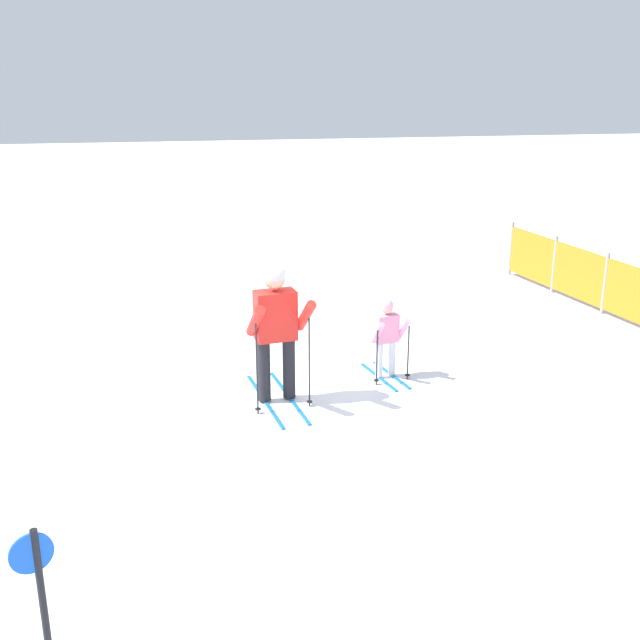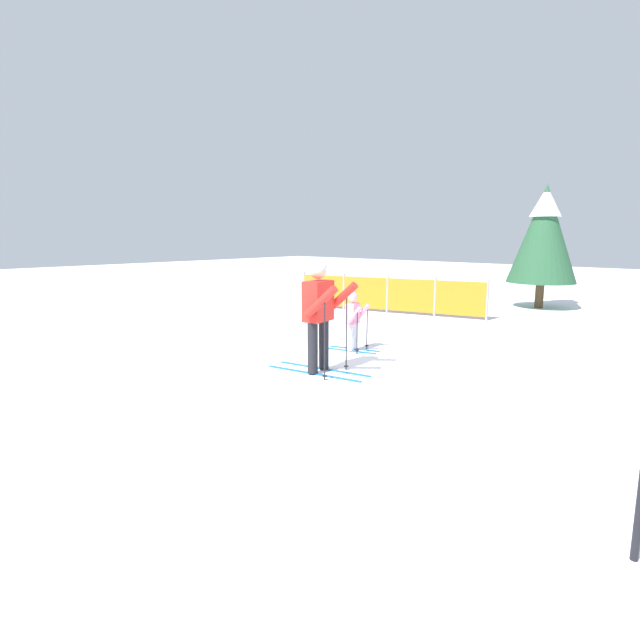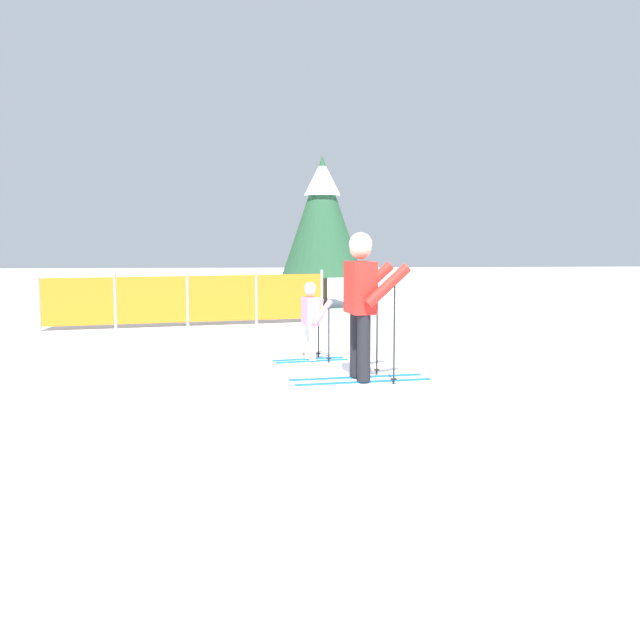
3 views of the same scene
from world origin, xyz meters
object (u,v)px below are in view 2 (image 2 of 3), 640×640
(skier_adult, at_px, (320,305))
(conifer_far, at_px, (544,232))
(skier_child, at_px, (353,317))
(safety_fence, at_px, (387,294))

(skier_adult, distance_m, conifer_far, 9.34)
(skier_adult, xyz_separation_m, conifer_far, (0.16, 9.27, 1.12))
(skier_child, height_order, safety_fence, skier_child)
(safety_fence, distance_m, conifer_far, 4.86)
(skier_adult, height_order, skier_child, skier_adult)
(conifer_far, bearing_deg, skier_adult, -90.99)
(skier_adult, relative_size, conifer_far, 0.50)
(skier_child, relative_size, safety_fence, 0.21)
(skier_child, relative_size, conifer_far, 0.31)
(safety_fence, bearing_deg, conifer_far, 53.08)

